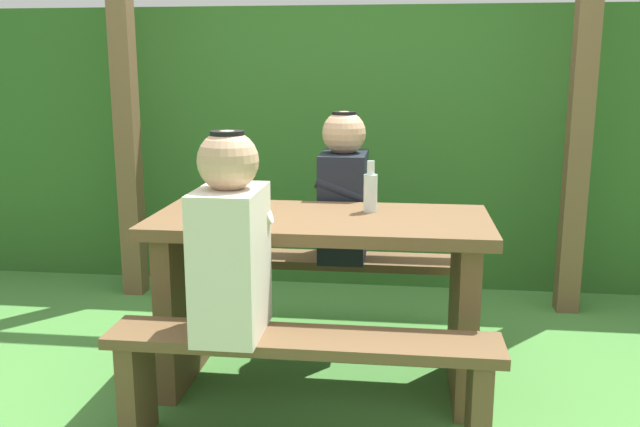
% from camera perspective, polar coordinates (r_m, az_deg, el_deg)
% --- Properties ---
extents(ground_plane, '(12.00, 12.00, 0.00)m').
position_cam_1_polar(ground_plane, '(3.09, 0.00, -14.05)').
color(ground_plane, '#458038').
extents(hedge_backdrop, '(6.40, 0.71, 1.72)m').
position_cam_1_polar(hedge_backdrop, '(4.56, 2.75, 5.81)').
color(hedge_backdrop, '#2E5F23').
rests_on(hedge_backdrop, ground_plane).
extents(pergola_post_left, '(0.12, 0.12, 2.01)m').
position_cam_1_polar(pergola_post_left, '(4.19, -15.79, 6.85)').
color(pergola_post_left, brown).
rests_on(pergola_post_left, ground_plane).
extents(pergola_post_right, '(0.12, 0.12, 2.01)m').
position_cam_1_polar(pergola_post_right, '(3.98, 20.79, 6.26)').
color(pergola_post_right, brown).
rests_on(pergola_post_right, ground_plane).
extents(picnic_table, '(1.40, 0.64, 0.75)m').
position_cam_1_polar(picnic_table, '(2.90, 0.00, -4.93)').
color(picnic_table, brown).
rests_on(picnic_table, ground_plane).
extents(bench_near, '(1.40, 0.24, 0.44)m').
position_cam_1_polar(bench_near, '(2.49, -1.48, -12.75)').
color(bench_near, brown).
rests_on(bench_near, ground_plane).
extents(bench_far, '(1.40, 0.24, 0.44)m').
position_cam_1_polar(bench_far, '(3.44, 1.05, -5.58)').
color(bench_far, brown).
rests_on(bench_far, ground_plane).
extents(person_white_shirt, '(0.25, 0.35, 0.72)m').
position_cam_1_polar(person_white_shirt, '(2.39, -7.47, -2.37)').
color(person_white_shirt, silver).
rests_on(person_white_shirt, bench_near).
extents(person_black_coat, '(0.25, 0.35, 0.72)m').
position_cam_1_polar(person_black_coat, '(3.32, 1.97, 1.85)').
color(person_black_coat, black).
rests_on(person_black_coat, bench_far).
extents(drinking_glass, '(0.07, 0.07, 0.08)m').
position_cam_1_polar(drinking_glass, '(2.85, -5.03, 0.58)').
color(drinking_glass, silver).
rests_on(drinking_glass, picnic_table).
extents(bottle_left, '(0.07, 0.07, 0.24)m').
position_cam_1_polar(bottle_left, '(2.81, -7.02, 1.54)').
color(bottle_left, silver).
rests_on(bottle_left, picnic_table).
extents(bottle_right, '(0.06, 0.06, 0.22)m').
position_cam_1_polar(bottle_right, '(2.91, 4.23, 1.91)').
color(bottle_right, silver).
rests_on(bottle_right, picnic_table).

